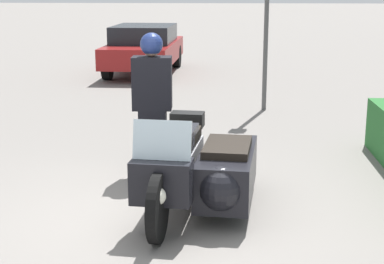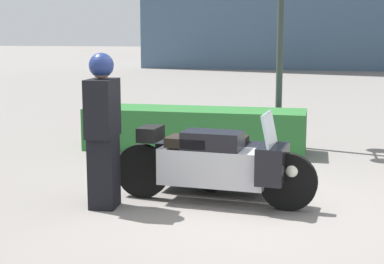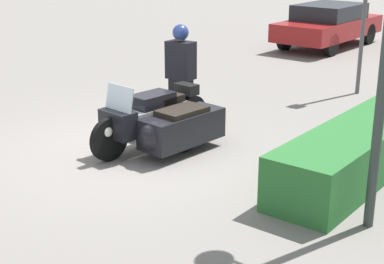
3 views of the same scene
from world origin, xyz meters
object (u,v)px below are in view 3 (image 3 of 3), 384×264
at_px(officer_rider, 181,72).
at_px(parked_car_background, 329,24).
at_px(police_motorcycle, 163,123).
at_px(hedge_bush_curbside, 358,151).

distance_m(officer_rider, parked_car_background, 9.37).
bearing_deg(parked_car_background, officer_rider, -169.68).
xyz_separation_m(police_motorcycle, officer_rider, (-1.33, -0.71, 0.51)).
bearing_deg(police_motorcycle, officer_rider, -146.71).
distance_m(police_motorcycle, parked_car_background, 10.80).
relative_size(officer_rider, parked_car_background, 0.43).
xyz_separation_m(officer_rider, parked_car_background, (-9.25, -1.46, -0.26)).
height_order(police_motorcycle, hedge_bush_curbside, police_motorcycle).
bearing_deg(police_motorcycle, parked_car_background, -163.14).
bearing_deg(parked_car_background, hedge_bush_curbside, -150.61).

